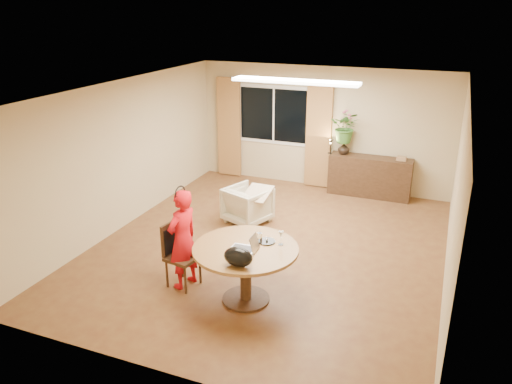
% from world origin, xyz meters
% --- Properties ---
extents(floor, '(6.50, 6.50, 0.00)m').
position_xyz_m(floor, '(0.00, 0.00, 0.00)').
color(floor, brown).
rests_on(floor, ground).
extents(ceiling, '(6.50, 6.50, 0.00)m').
position_xyz_m(ceiling, '(0.00, 0.00, 2.60)').
color(ceiling, white).
rests_on(ceiling, wall_back).
extents(wall_back, '(5.50, 0.00, 5.50)m').
position_xyz_m(wall_back, '(0.00, 3.25, 1.30)').
color(wall_back, tan).
rests_on(wall_back, floor).
extents(wall_left, '(0.00, 6.50, 6.50)m').
position_xyz_m(wall_left, '(-2.75, 0.00, 1.30)').
color(wall_left, tan).
rests_on(wall_left, floor).
extents(wall_right, '(0.00, 6.50, 6.50)m').
position_xyz_m(wall_right, '(2.75, 0.00, 1.30)').
color(wall_right, tan).
rests_on(wall_right, floor).
extents(window, '(1.70, 0.03, 1.30)m').
position_xyz_m(window, '(-1.10, 3.23, 1.50)').
color(window, white).
rests_on(window, wall_back).
extents(curtain_left, '(0.55, 0.08, 2.25)m').
position_xyz_m(curtain_left, '(-2.15, 3.15, 1.15)').
color(curtain_left, brown).
rests_on(curtain_left, wall_back).
extents(curtain_right, '(0.55, 0.08, 2.25)m').
position_xyz_m(curtain_right, '(-0.05, 3.15, 1.15)').
color(curtain_right, brown).
rests_on(curtain_right, wall_back).
extents(ceiling_panel, '(2.20, 0.35, 0.05)m').
position_xyz_m(ceiling_panel, '(0.00, 1.20, 2.57)').
color(ceiling_panel, white).
rests_on(ceiling_panel, ceiling).
extents(dining_table, '(1.41, 1.41, 0.80)m').
position_xyz_m(dining_table, '(0.25, -1.59, 0.63)').
color(dining_table, brown).
rests_on(dining_table, floor).
extents(dining_chair, '(0.52, 0.49, 0.94)m').
position_xyz_m(dining_chair, '(-0.72, -1.57, 0.47)').
color(dining_chair, black).
rests_on(dining_chair, floor).
extents(child, '(0.60, 0.48, 1.46)m').
position_xyz_m(child, '(-0.72, -1.55, 0.73)').
color(child, red).
rests_on(child, floor).
extents(laptop, '(0.35, 0.24, 0.23)m').
position_xyz_m(laptop, '(0.24, -1.65, 0.91)').
color(laptop, '#B7B7BC').
rests_on(laptop, dining_table).
extents(tumbler, '(0.08, 0.08, 0.10)m').
position_xyz_m(tumbler, '(0.34, -1.31, 0.85)').
color(tumbler, white).
rests_on(tumbler, dining_table).
extents(wine_glass, '(0.07, 0.07, 0.20)m').
position_xyz_m(wine_glass, '(0.66, -1.34, 0.90)').
color(wine_glass, white).
rests_on(wine_glass, dining_table).
extents(pot_lid, '(0.28, 0.28, 0.04)m').
position_xyz_m(pot_lid, '(0.45, -1.34, 0.82)').
color(pot_lid, white).
rests_on(pot_lid, dining_table).
extents(handbag, '(0.39, 0.26, 0.25)m').
position_xyz_m(handbag, '(0.36, -2.08, 0.92)').
color(handbag, black).
rests_on(handbag, dining_table).
extents(armchair, '(0.94, 0.95, 0.68)m').
position_xyz_m(armchair, '(-0.72, 0.82, 0.34)').
color(armchair, beige).
rests_on(armchair, floor).
extents(throw, '(0.48, 0.57, 0.03)m').
position_xyz_m(throw, '(-0.51, 0.78, 0.69)').
color(throw, beige).
rests_on(throw, armchair).
extents(sideboard, '(1.69, 0.41, 0.84)m').
position_xyz_m(sideboard, '(1.12, 3.01, 0.42)').
color(sideboard, black).
rests_on(sideboard, floor).
extents(vase, '(0.26, 0.26, 0.25)m').
position_xyz_m(vase, '(0.54, 3.01, 0.97)').
color(vase, black).
rests_on(vase, sideboard).
extents(bouquet, '(0.62, 0.54, 0.66)m').
position_xyz_m(bouquet, '(0.55, 3.01, 1.42)').
color(bouquet, '#326124').
rests_on(bouquet, vase).
extents(book_stack, '(0.23, 0.19, 0.08)m').
position_xyz_m(book_stack, '(1.72, 3.01, 0.88)').
color(book_stack, '#97684D').
rests_on(book_stack, sideboard).
extents(desk_lamp, '(0.15, 0.15, 0.32)m').
position_xyz_m(desk_lamp, '(0.26, 2.96, 1.00)').
color(desk_lamp, black).
rests_on(desk_lamp, sideboard).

